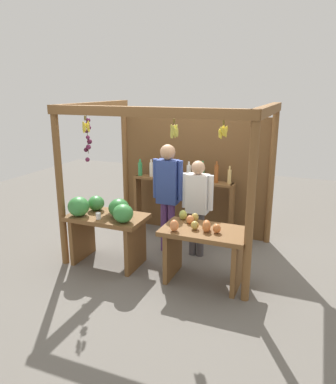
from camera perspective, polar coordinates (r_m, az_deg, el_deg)
ground_plane at (r=5.97m, az=0.70°, el=-9.05°), size 12.00×12.00×0.00m
market_stall at (r=5.92m, az=2.16°, el=4.47°), size 2.77×2.02×2.28m
fruit_counter_left at (r=5.40m, az=-9.52°, el=-4.20°), size 1.11×0.69×1.02m
fruit_counter_right at (r=4.92m, az=5.44°, el=-7.76°), size 1.11×0.64×0.89m
bottle_shelf_unit at (r=6.36m, az=2.20°, el=0.21°), size 1.77×0.22×1.35m
vendor_man at (r=5.65m, az=-0.04°, el=0.55°), size 0.48×0.23×1.69m
vendor_woman at (r=5.56m, az=4.51°, el=-1.33°), size 0.48×0.20×1.48m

